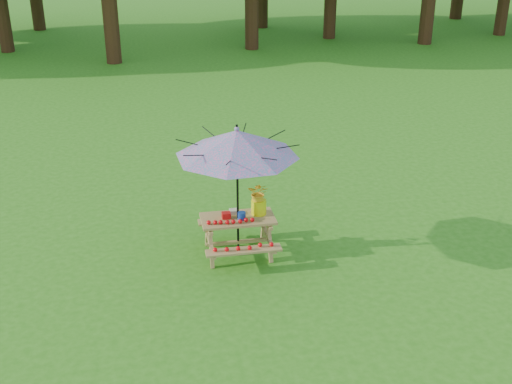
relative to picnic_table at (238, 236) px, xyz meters
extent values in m
cube|color=olive|center=(0.00, 0.00, 0.32)|extent=(1.20, 0.62, 0.04)
cube|color=olive|center=(0.00, -0.55, 0.03)|extent=(1.20, 0.22, 0.04)
cube|color=olive|center=(0.00, 0.55, 0.03)|extent=(1.20, 0.22, 0.04)
cylinder|color=black|center=(0.00, 0.00, 0.80)|extent=(0.04, 0.04, 2.25)
cone|color=teal|center=(0.00, 0.00, 1.62)|extent=(2.48, 2.48, 0.42)
sphere|color=teal|center=(0.00, 0.00, 1.85)|extent=(0.08, 0.08, 0.08)
cube|color=red|center=(-0.19, 0.02, 0.39)|extent=(0.14, 0.12, 0.10)
cylinder|color=navy|center=(0.05, -0.08, 0.41)|extent=(0.13, 0.13, 0.13)
cube|color=beige|center=(-0.05, 0.17, 0.38)|extent=(0.13, 0.13, 0.07)
cylinder|color=#E6EC0C|center=(0.36, 0.08, 0.47)|extent=(0.25, 0.25, 0.25)
imported|color=gold|center=(0.36, 0.08, 0.72)|extent=(0.42, 0.40, 0.37)
camera|label=1|loc=(-1.45, -9.25, 4.94)|focal=45.00mm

